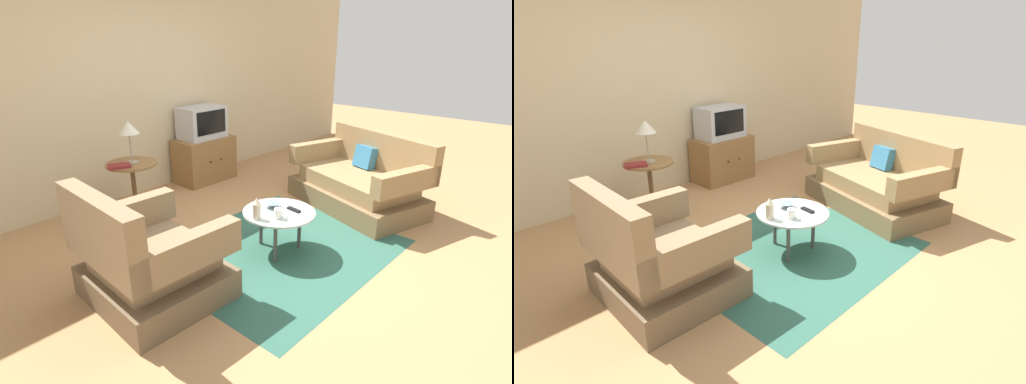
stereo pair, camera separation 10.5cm
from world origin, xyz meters
TOP-DOWN VIEW (x-y plane):
  - ground_plane at (0.00, 0.00)m, footprint 16.00×16.00m
  - back_wall at (0.00, 2.36)m, footprint 9.00×0.12m
  - area_rug at (-0.12, -0.06)m, footprint 2.18×1.82m
  - armchair at (-1.39, 0.19)m, footprint 0.95×1.03m
  - couch at (1.39, -0.07)m, footprint 1.31×1.75m
  - coffee_table at (-0.12, -0.06)m, footprint 0.68×0.68m
  - side_table at (-0.61, 1.63)m, footprint 0.55×0.55m
  - tv_stand at (0.76, 2.02)m, footprint 0.82×0.50m
  - television at (0.76, 2.04)m, footprint 0.62×0.40m
  - table_lamp at (-0.61, 1.61)m, footprint 0.22×0.22m
  - vase at (-0.39, -0.02)m, footprint 0.08×0.08m
  - mug at (-0.24, -0.16)m, footprint 0.12×0.07m
  - bowl at (-0.09, 0.05)m, footprint 0.16×0.16m
  - tv_remote_dark at (-0.02, -0.15)m, footprint 0.06×0.15m
  - book at (-0.79, 1.57)m, footprint 0.27×0.23m

SIDE VIEW (x-z plane):
  - ground_plane at x=0.00m, z-range 0.00..0.00m
  - area_rug at x=-0.12m, z-range 0.00..0.00m
  - couch at x=1.39m, z-range -0.14..0.73m
  - tv_stand at x=0.76m, z-range 0.00..0.61m
  - armchair at x=-1.39m, z-range -0.16..0.79m
  - coffee_table at x=-0.12m, z-range 0.16..0.57m
  - tv_remote_dark at x=-0.02m, z-range 0.41..0.43m
  - bowl at x=-0.09m, z-range 0.41..0.46m
  - mug at x=-0.24m, z-range 0.41..0.50m
  - side_table at x=-0.61m, z-range 0.14..0.79m
  - vase at x=-0.39m, z-range 0.40..0.61m
  - book at x=-0.79m, z-range 0.64..0.67m
  - television at x=0.76m, z-range 0.61..1.04m
  - table_lamp at x=-0.61m, z-range 0.78..1.24m
  - back_wall at x=0.00m, z-range 0.00..2.70m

